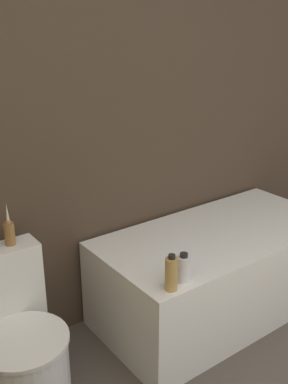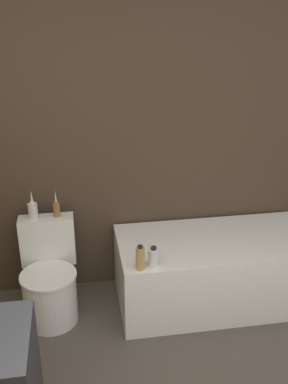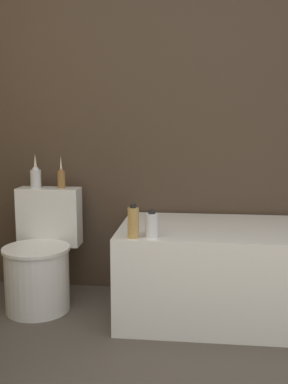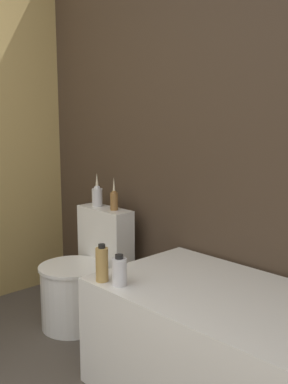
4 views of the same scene
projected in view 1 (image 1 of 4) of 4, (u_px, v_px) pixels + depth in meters
wall_back_tiled at (80, 117)px, 2.47m from camera, size 6.40×0.06×2.60m
bathtub at (218, 270)px, 2.90m from camera, size 1.57×0.77×0.57m
toilet at (19, 349)px, 2.17m from camera, size 0.43×0.58×0.76m
vase_silver at (9, 231)px, 2.20m from camera, size 0.05×0.05×0.22m
shampoo_bottle_tall at (171, 274)px, 2.15m from camera, size 0.06×0.06×0.19m
shampoo_bottle_short at (183, 268)px, 2.23m from camera, size 0.07×0.07×0.15m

